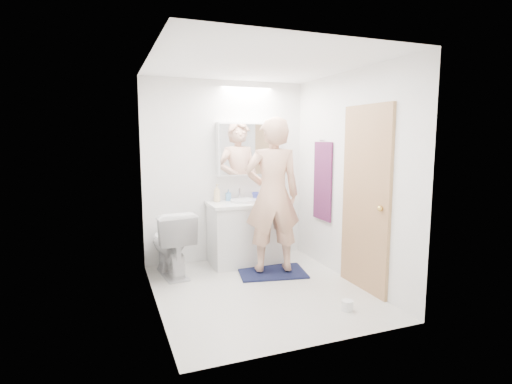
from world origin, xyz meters
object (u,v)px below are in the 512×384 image
toilet (171,242)px  soap_bottle_b (228,195)px  soap_bottle_a (217,193)px  toothbrush_cup (255,196)px  vanity_cabinet (245,234)px  person (272,195)px  toilet_paper_roll (347,305)px  medicine_cabinet (249,149)px

toilet → soap_bottle_b: bearing=-166.3°
soap_bottle_a → toothbrush_cup: soap_bottle_a is taller
soap_bottle_a → toothbrush_cup: (0.54, 0.01, -0.07)m
vanity_cabinet → person: (0.17, -0.51, 0.58)m
toilet → toilet_paper_roll: (1.42, -1.63, -0.35)m
medicine_cabinet → toilet_paper_roll: bearing=-81.3°
toilet_paper_roll → medicine_cabinet: bearing=98.7°
soap_bottle_a → soap_bottle_b: 0.17m
toothbrush_cup → toilet: bearing=-167.0°
medicine_cabinet → soap_bottle_a: size_ratio=3.79×
person → toothbrush_cup: bearing=-82.5°
soap_bottle_a → toilet_paper_roll: (0.77, -1.89, -0.89)m
vanity_cabinet → toothbrush_cup: (0.21, 0.16, 0.48)m
soap_bottle_a → soap_bottle_b: soap_bottle_a is taller
soap_bottle_a → medicine_cabinet: bearing=7.3°
soap_bottle_b → toilet_paper_roll: (0.60, -1.92, -0.85)m
soap_bottle_b → toilet_paper_roll: size_ratio=1.39×
toilet_paper_roll → soap_bottle_b: bearing=107.4°
vanity_cabinet → toothbrush_cup: 0.55m
vanity_cabinet → soap_bottle_a: (-0.33, 0.15, 0.55)m
person → toothbrush_cup: (0.04, 0.67, -0.10)m
soap_bottle_a → toilet_paper_roll: 2.23m
toilet → toilet_paper_roll: 2.19m
vanity_cabinet → toothbrush_cup: toothbrush_cup is taller
person → toilet_paper_roll: bearing=112.5°
soap_bottle_a → toothbrush_cup: bearing=1.1°
toilet → toilet_paper_roll: toilet is taller
soap_bottle_b → vanity_cabinet: bearing=-46.9°
vanity_cabinet → soap_bottle_a: size_ratio=3.88×
person → soap_bottle_b: bearing=-52.8°
vanity_cabinet → soap_bottle_b: size_ratio=5.90×
vanity_cabinet → soap_bottle_a: bearing=155.8°
toilet → person: size_ratio=0.43×
vanity_cabinet → toothbrush_cup: size_ratio=8.57×
vanity_cabinet → toilet: 0.99m
medicine_cabinet → soap_bottle_a: (-0.47, -0.06, -0.56)m
vanity_cabinet → soap_bottle_a: soap_bottle_a is taller
vanity_cabinet → soap_bottle_b: bearing=133.1°
soap_bottle_a → toilet_paper_roll: bearing=-68.0°
person → soap_bottle_a: size_ratio=7.96×
medicine_cabinet → toothbrush_cup: bearing=-33.0°
toilet → person: (1.16, -0.39, 0.57)m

